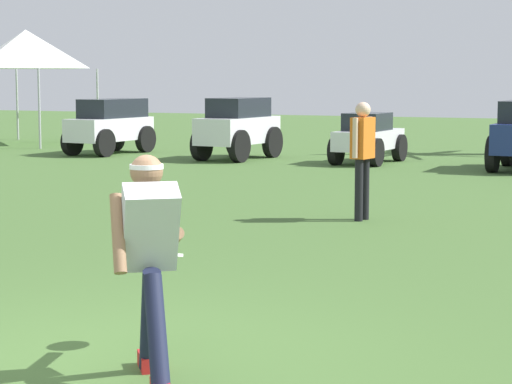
{
  "coord_description": "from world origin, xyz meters",
  "views": [
    {
      "loc": [
        3.6,
        -5.34,
        1.9
      ],
      "look_at": [
        0.19,
        2.51,
        0.9
      ],
      "focal_mm": 70.0,
      "sensor_mm": 36.0,
      "label": 1
    }
  ],
  "objects_px": {
    "teammate_near_sideline": "(362,149)",
    "event_tent": "(26,49)",
    "parked_car_slot_a": "(111,124)",
    "frisbee_thrower": "(150,254)",
    "frisbee_in_flight": "(165,255)",
    "parked_car_slot_c": "(368,137)",
    "parked_car_slot_b": "(238,127)"
  },
  "relations": [
    {
      "from": "teammate_near_sideline",
      "to": "parked_car_slot_c",
      "type": "distance_m",
      "value": 8.78
    },
    {
      "from": "frisbee_thrower",
      "to": "frisbee_in_flight",
      "type": "distance_m",
      "value": 0.78
    },
    {
      "from": "parked_car_slot_c",
      "to": "parked_car_slot_a",
      "type": "bearing_deg",
      "value": 179.86
    },
    {
      "from": "frisbee_thrower",
      "to": "teammate_near_sideline",
      "type": "height_order",
      "value": "teammate_near_sideline"
    },
    {
      "from": "frisbee_in_flight",
      "to": "parked_car_slot_c",
      "type": "distance_m",
      "value": 15.19
    },
    {
      "from": "parked_car_slot_b",
      "to": "parked_car_slot_c",
      "type": "xyz_separation_m",
      "value": [
        3.05,
        0.17,
        -0.18
      ]
    },
    {
      "from": "frisbee_in_flight",
      "to": "event_tent",
      "type": "relative_size",
      "value": 0.11
    },
    {
      "from": "teammate_near_sideline",
      "to": "parked_car_slot_a",
      "type": "height_order",
      "value": "teammate_near_sideline"
    },
    {
      "from": "teammate_near_sideline",
      "to": "parked_car_slot_c",
      "type": "height_order",
      "value": "teammate_near_sideline"
    },
    {
      "from": "teammate_near_sideline",
      "to": "event_tent",
      "type": "height_order",
      "value": "event_tent"
    },
    {
      "from": "event_tent",
      "to": "teammate_near_sideline",
      "type": "bearing_deg",
      "value": -38.87
    },
    {
      "from": "parked_car_slot_b",
      "to": "event_tent",
      "type": "height_order",
      "value": "event_tent"
    },
    {
      "from": "teammate_near_sideline",
      "to": "event_tent",
      "type": "relative_size",
      "value": 0.49
    },
    {
      "from": "parked_car_slot_b",
      "to": "event_tent",
      "type": "xyz_separation_m",
      "value": [
        -7.5,
        2.28,
        1.89
      ]
    },
    {
      "from": "frisbee_thrower",
      "to": "frisbee_in_flight",
      "type": "height_order",
      "value": "frisbee_thrower"
    },
    {
      "from": "frisbee_in_flight",
      "to": "parked_car_slot_a",
      "type": "xyz_separation_m",
      "value": [
        -9.65,
        14.89,
        0.07
      ]
    },
    {
      "from": "event_tent",
      "to": "frisbee_in_flight",
      "type": "bearing_deg",
      "value": -51.24
    },
    {
      "from": "frisbee_thrower",
      "to": "frisbee_in_flight",
      "type": "relative_size",
      "value": 4.14
    },
    {
      "from": "frisbee_thrower",
      "to": "event_tent",
      "type": "distance_m",
      "value": 22.6
    },
    {
      "from": "teammate_near_sideline",
      "to": "parked_car_slot_a",
      "type": "relative_size",
      "value": 0.63
    },
    {
      "from": "frisbee_thrower",
      "to": "frisbee_in_flight",
      "type": "bearing_deg",
      "value": 112.18
    },
    {
      "from": "parked_car_slot_a",
      "to": "parked_car_slot_b",
      "type": "bearing_deg",
      "value": -2.96
    },
    {
      "from": "frisbee_in_flight",
      "to": "parked_car_slot_c",
      "type": "height_order",
      "value": "parked_car_slot_c"
    },
    {
      "from": "frisbee_thrower",
      "to": "parked_car_slot_a",
      "type": "xyz_separation_m",
      "value": [
        -9.94,
        15.6,
        -0.07
      ]
    },
    {
      "from": "parked_car_slot_b",
      "to": "parked_car_slot_c",
      "type": "relative_size",
      "value": 1.08
    },
    {
      "from": "frisbee_thrower",
      "to": "parked_car_slot_a",
      "type": "height_order",
      "value": "frisbee_thrower"
    },
    {
      "from": "parked_car_slot_c",
      "to": "frisbee_in_flight",
      "type": "bearing_deg",
      "value": -78.27
    },
    {
      "from": "teammate_near_sideline",
      "to": "event_tent",
      "type": "xyz_separation_m",
      "value": [
        -13.06,
        10.52,
        1.69
      ]
    },
    {
      "from": "parked_car_slot_a",
      "to": "parked_car_slot_c",
      "type": "height_order",
      "value": "parked_car_slot_a"
    },
    {
      "from": "frisbee_thrower",
      "to": "event_tent",
      "type": "bearing_deg",
      "value": 128.2
    },
    {
      "from": "frisbee_in_flight",
      "to": "teammate_near_sideline",
      "type": "bearing_deg",
      "value": 95.18
    },
    {
      "from": "frisbee_thrower",
      "to": "event_tent",
      "type": "relative_size",
      "value": 0.44
    }
  ]
}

